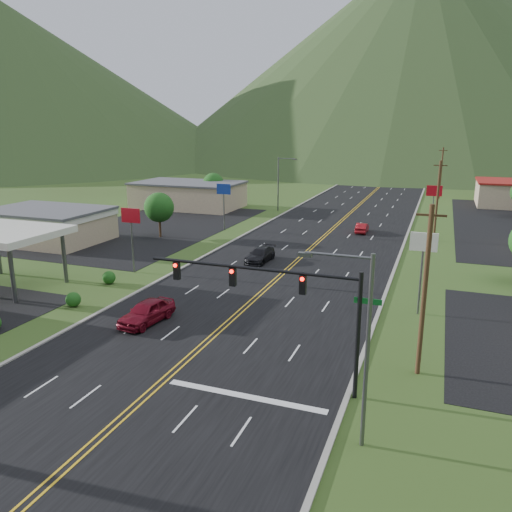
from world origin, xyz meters
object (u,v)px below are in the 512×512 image
(streetlight_east, at_px, (360,339))
(car_red_far, at_px, (362,228))
(traffic_signal, at_px, (284,294))
(gas_canopy, at_px, (1,234))
(car_red_near, at_px, (147,312))
(car_dark_mid, at_px, (260,255))
(streetlight_west, at_px, (280,180))

(streetlight_east, bearing_deg, car_red_far, 98.43)
(traffic_signal, bearing_deg, streetlight_east, -40.39)
(gas_canopy, bearing_deg, car_red_far, 52.92)
(car_red_far, bearing_deg, streetlight_east, 96.94)
(car_red_near, xyz_separation_m, car_dark_mid, (1.96, 18.92, -0.13))
(streetlight_east, distance_m, car_red_near, 19.52)
(car_red_near, bearing_deg, traffic_signal, -16.10)
(streetlight_east, height_order, car_dark_mid, streetlight_east)
(traffic_signal, xyz_separation_m, car_dark_mid, (-10.08, 23.98, -4.61))
(streetlight_west, bearing_deg, car_dark_mid, -75.83)
(car_red_near, bearing_deg, gas_canopy, 176.59)
(streetlight_west, bearing_deg, streetlight_east, -69.14)
(traffic_signal, xyz_separation_m, streetlight_west, (-18.16, 56.00, -0.15))
(traffic_signal, bearing_deg, car_dark_mid, 112.79)
(streetlight_east, distance_m, car_dark_mid, 31.95)
(traffic_signal, xyz_separation_m, car_red_far, (-2.23, 42.74, -4.67))
(car_red_near, bearing_deg, car_red_far, 82.13)
(traffic_signal, relative_size, streetlight_west, 1.46)
(streetlight_west, xyz_separation_m, gas_canopy, (-10.32, -48.00, -0.31))
(car_red_far, bearing_deg, gas_canopy, 51.43)
(traffic_signal, distance_m, car_red_near, 13.81)
(streetlight_east, relative_size, car_red_near, 1.81)
(streetlight_west, xyz_separation_m, car_dark_mid, (8.09, -32.02, -4.46))
(streetlight_east, distance_m, streetlight_west, 64.21)
(streetlight_east, xyz_separation_m, car_red_far, (-6.92, 46.74, -4.52))
(traffic_signal, distance_m, gas_canopy, 29.59)
(traffic_signal, xyz_separation_m, car_red_near, (-12.04, 5.07, -4.48))
(streetlight_west, height_order, car_red_near, streetlight_west)
(gas_canopy, distance_m, car_red_near, 17.18)
(car_red_near, bearing_deg, streetlight_east, -21.71)
(streetlight_west, height_order, car_dark_mid, streetlight_west)
(gas_canopy, relative_size, car_red_far, 2.48)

